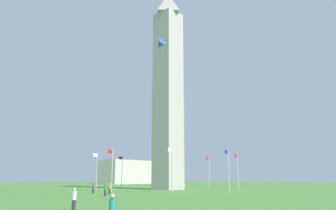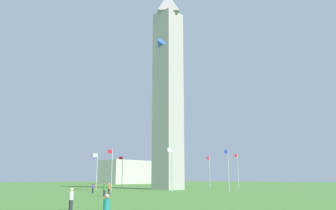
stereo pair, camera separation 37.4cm
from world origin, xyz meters
TOP-DOWN VIEW (x-y plane):
  - ground_plane at (0.00, 0.00)m, footprint 260.00×260.00m
  - obelisk_monument at (0.00, 0.00)m, footprint 4.82×4.82m
  - flagpole_n at (14.60, 0.00)m, footprint 1.12×0.14m
  - flagpole_ne at (10.34, 10.28)m, footprint 1.12×0.14m
  - flagpole_e at (0.06, 14.54)m, footprint 1.12×0.14m
  - flagpole_se at (-10.22, 10.28)m, footprint 1.12×0.14m
  - flagpole_s at (-14.47, 0.00)m, footprint 1.12×0.14m
  - flagpole_sw at (-10.22, -10.28)m, footprint 1.12×0.14m
  - flagpole_w at (0.06, -14.54)m, footprint 1.12×0.14m
  - flagpole_nw at (10.34, -10.28)m, footprint 1.12×0.14m
  - person_orange_shirt at (20.30, 6.79)m, footprint 0.32×0.32m
  - person_white_shirt at (37.82, 24.78)m, footprint 0.32×0.32m
  - person_green_shirt at (23.93, 10.49)m, footprint 0.32×0.32m
  - person_purple_shirt at (19.60, 1.78)m, footprint 0.32×0.32m
  - kite_blue_delta at (13.10, 10.05)m, footprint 1.79×2.21m
  - distant_building at (-37.27, -54.94)m, footprint 21.68×10.69m

SIDE VIEW (x-z plane):
  - ground_plane at x=0.00m, z-range 0.00..0.00m
  - person_purple_shirt at x=19.60m, z-range -0.01..1.59m
  - person_orange_shirt at x=20.30m, z-range -0.01..1.65m
  - person_white_shirt at x=37.82m, z-range -0.01..1.67m
  - person_green_shirt at x=23.93m, z-range -0.01..1.69m
  - flagpole_n at x=14.60m, z-range 0.38..7.72m
  - flagpole_ne at x=10.34m, z-range 0.38..7.72m
  - flagpole_e at x=0.06m, z-range 0.38..7.72m
  - flagpole_se at x=-10.22m, z-range 0.38..7.72m
  - flagpole_s at x=-14.47m, z-range 0.38..7.72m
  - flagpole_sw at x=-10.22m, z-range 0.38..7.72m
  - flagpole_w at x=0.06m, z-range 0.38..7.72m
  - flagpole_nw at x=10.34m, z-range 0.38..7.72m
  - distant_building at x=-37.27m, z-range 0.00..8.88m
  - obelisk_monument at x=0.00m, z-range 0.00..43.79m
  - kite_blue_delta at x=13.10m, z-range 23.07..26.25m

